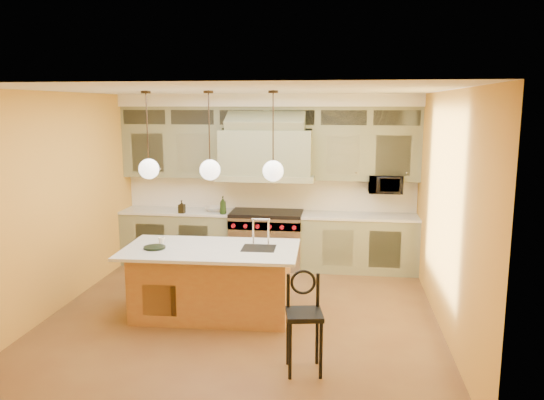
# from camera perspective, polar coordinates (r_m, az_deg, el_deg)

# --- Properties ---
(floor) EXTENTS (5.00, 5.00, 0.00)m
(floor) POSITION_cam_1_polar(r_m,az_deg,el_deg) (7.16, -3.08, -12.20)
(floor) COLOR brown
(floor) RESTS_ON ground
(ceiling) EXTENTS (5.00, 5.00, 0.00)m
(ceiling) POSITION_cam_1_polar(r_m,az_deg,el_deg) (6.62, -3.32, 11.69)
(ceiling) COLOR white
(ceiling) RESTS_ON wall_back
(wall_back) EXTENTS (5.00, 0.00, 5.00)m
(wall_back) POSITION_cam_1_polar(r_m,az_deg,el_deg) (9.18, -0.27, 2.19)
(wall_back) COLOR gold
(wall_back) RESTS_ON ground
(wall_front) EXTENTS (5.00, 0.00, 5.00)m
(wall_front) POSITION_cam_1_polar(r_m,az_deg,el_deg) (4.38, -9.39, -6.83)
(wall_front) COLOR gold
(wall_front) RESTS_ON ground
(wall_left) EXTENTS (0.00, 5.00, 5.00)m
(wall_left) POSITION_cam_1_polar(r_m,az_deg,el_deg) (7.61, -22.02, -0.20)
(wall_left) COLOR gold
(wall_left) RESTS_ON ground
(wall_right) EXTENTS (0.00, 5.00, 5.00)m
(wall_right) POSITION_cam_1_polar(r_m,az_deg,el_deg) (6.74, 18.18, -1.22)
(wall_right) COLOR gold
(wall_right) RESTS_ON ground
(back_cabinetry) EXTENTS (5.00, 0.77, 2.90)m
(back_cabinetry) POSITION_cam_1_polar(r_m,az_deg,el_deg) (8.92, -0.50, 1.83)
(back_cabinetry) COLOR gray
(back_cabinetry) RESTS_ON floor
(range) EXTENTS (1.20, 0.74, 0.96)m
(range) POSITION_cam_1_polar(r_m,az_deg,el_deg) (9.02, -0.57, -4.20)
(range) COLOR silver
(range) RESTS_ON floor
(kitchen_island) EXTENTS (2.27, 1.26, 1.35)m
(kitchen_island) POSITION_cam_1_polar(r_m,az_deg,el_deg) (7.02, -6.40, -8.57)
(kitchen_island) COLOR #A16139
(kitchen_island) RESTS_ON floor
(counter_stool) EXTENTS (0.42, 0.42, 1.04)m
(counter_stool) POSITION_cam_1_polar(r_m,az_deg,el_deg) (5.56, 3.46, -12.38)
(counter_stool) COLOR black
(counter_stool) RESTS_ON floor
(microwave) EXTENTS (0.54, 0.37, 0.30)m
(microwave) POSITION_cam_1_polar(r_m,az_deg,el_deg) (8.87, 12.09, 1.69)
(microwave) COLOR black
(microwave) RESTS_ON back_cabinetry
(oil_bottle_a) EXTENTS (0.12, 0.12, 0.30)m
(oil_bottle_a) POSITION_cam_1_polar(r_m,az_deg,el_deg) (8.80, -5.30, -0.57)
(oil_bottle_a) COLOR black
(oil_bottle_a) RESTS_ON back_cabinetry
(oil_bottle_b) EXTENTS (0.11, 0.11, 0.22)m
(oil_bottle_b) POSITION_cam_1_polar(r_m,az_deg,el_deg) (8.99, -9.68, -0.71)
(oil_bottle_b) COLOR black
(oil_bottle_b) RESTS_ON back_cabinetry
(fruit_bowl) EXTENTS (0.32, 0.32, 0.08)m
(fruit_bowl) POSITION_cam_1_polar(r_m,az_deg,el_deg) (9.09, -6.19, -0.96)
(fruit_bowl) COLOR silver
(fruit_bowl) RESTS_ON back_cabinetry
(cup) EXTENTS (0.09, 0.09, 0.08)m
(cup) POSITION_cam_1_polar(r_m,az_deg,el_deg) (7.16, -11.81, -4.27)
(cup) COLOR white
(cup) RESTS_ON kitchen_island
(pendant_left) EXTENTS (0.26, 0.26, 1.11)m
(pendant_left) POSITION_cam_1_polar(r_m,az_deg,el_deg) (6.94, -13.11, 3.52)
(pendant_left) COLOR #2D2319
(pendant_left) RESTS_ON ceiling
(pendant_center) EXTENTS (0.26, 0.26, 1.11)m
(pendant_center) POSITION_cam_1_polar(r_m,az_deg,el_deg) (6.70, -6.69, 3.48)
(pendant_center) COLOR #2D2319
(pendant_center) RESTS_ON ceiling
(pendant_right) EXTENTS (0.26, 0.26, 1.11)m
(pendant_right) POSITION_cam_1_polar(r_m,az_deg,el_deg) (6.55, 0.12, 3.40)
(pendant_right) COLOR #2D2319
(pendant_right) RESTS_ON ceiling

